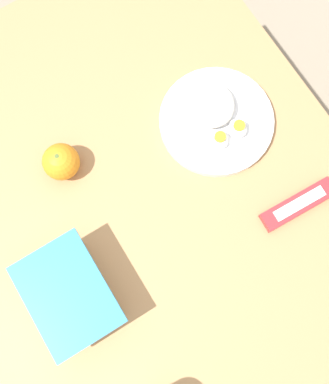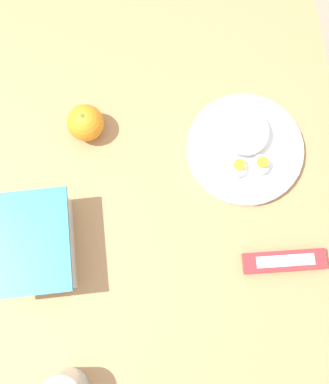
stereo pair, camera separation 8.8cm
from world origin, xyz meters
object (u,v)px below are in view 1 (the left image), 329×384
Objects in this scene: food_container at (72,295)px; orange_fruit at (61,162)px; rice_plate at (215,117)px; candy_bar at (298,204)px.

food_container reaches higher than orange_fruit.
rice_plate is (0.16, -0.42, -0.02)m from food_container.
orange_fruit reaches higher than candy_bar.
rice_plate is 1.48× the size of candy_bar.
orange_fruit is at bearing -24.06° from food_container.
orange_fruit is 0.46× the size of candy_bar.
candy_bar is (-0.32, -0.36, -0.03)m from orange_fruit.
orange_fruit is (0.24, -0.11, -0.00)m from food_container.
food_container is 0.79× the size of rice_plate.
candy_bar is at bearing -170.04° from rice_plate.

